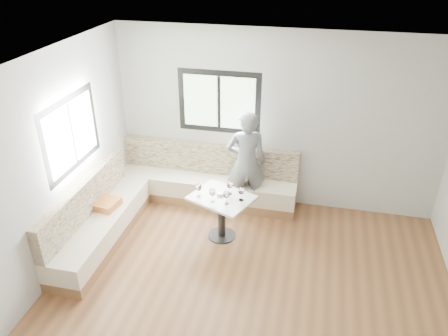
{
  "coord_description": "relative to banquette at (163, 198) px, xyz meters",
  "views": [
    {
      "loc": [
        0.61,
        -3.71,
        3.95
      ],
      "look_at": [
        -0.58,
        1.44,
        1.09
      ],
      "focal_mm": 35.0,
      "sensor_mm": 36.0,
      "label": 1
    }
  ],
  "objects": [
    {
      "name": "wine_glass_b",
      "position": [
        0.9,
        -0.44,
        0.49
      ],
      "size": [
        0.09,
        0.09,
        0.21
      ],
      "color": "white",
      "rests_on": "table"
    },
    {
      "name": "wine_glass_e",
      "position": [
        1.28,
        -0.32,
        0.49
      ],
      "size": [
        0.09,
        0.09,
        0.21
      ],
      "color": "white",
      "rests_on": "table"
    },
    {
      "name": "person",
      "position": [
        1.2,
        0.5,
        0.51
      ],
      "size": [
        0.7,
        0.56,
        1.68
      ],
      "primitive_type": "imported",
      "rotation": [
        0.0,
        0.0,
        3.42
      ],
      "color": "slate",
      "rests_on": "ground"
    },
    {
      "name": "wine_glass_c",
      "position": [
        1.1,
        -0.45,
        0.49
      ],
      "size": [
        0.09,
        0.09,
        0.21
      ],
      "color": "white",
      "rests_on": "table"
    },
    {
      "name": "olive_ramekin",
      "position": [
        0.97,
        -0.25,
        0.37
      ],
      "size": [
        0.1,
        0.1,
        0.04
      ],
      "color": "white",
      "rests_on": "table"
    },
    {
      "name": "table",
      "position": [
        1.0,
        -0.29,
        0.18
      ],
      "size": [
        1.01,
        0.91,
        0.68
      ],
      "rotation": [
        0.0,
        0.0,
        -0.39
      ],
      "color": "black",
      "rests_on": "ground"
    },
    {
      "name": "wine_glass_d",
      "position": [
        1.09,
        -0.19,
        0.49
      ],
      "size": [
        0.09,
        0.09,
        0.21
      ],
      "color": "white",
      "rests_on": "table"
    },
    {
      "name": "banquette",
      "position": [
        0.0,
        0.0,
        0.0
      ],
      "size": [
        2.9,
        2.8,
        0.95
      ],
      "color": "olive",
      "rests_on": "ground"
    },
    {
      "name": "room",
      "position": [
        1.51,
        -1.56,
        1.08
      ],
      "size": [
        5.01,
        5.01,
        2.81
      ],
      "color": "brown",
      "rests_on": "ground"
    },
    {
      "name": "wine_glass_a",
      "position": [
        0.68,
        -0.35,
        0.49
      ],
      "size": [
        0.09,
        0.09,
        0.21
      ],
      "color": "white",
      "rests_on": "table"
    }
  ]
}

